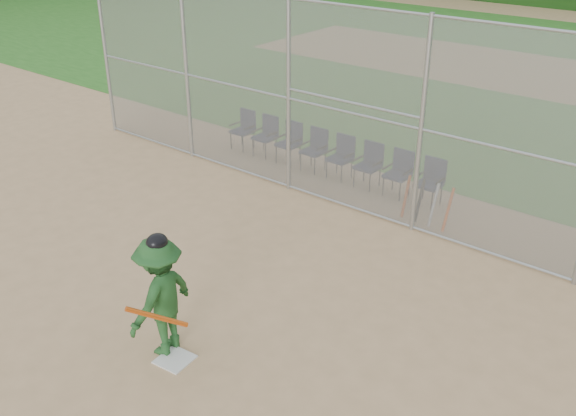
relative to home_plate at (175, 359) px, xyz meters
The scene contains 15 objects.
ground 0.53m from the home_plate, 130.98° to the left, with size 100.00×100.00×0.00m, color tan.
grass_strip 18.41m from the home_plate, 91.09° to the left, with size 100.00×100.00×0.00m, color #29681F.
dirt_patch_far 18.41m from the home_plate, 91.09° to the left, with size 24.00×24.00×0.00m, color tan.
backstop_fence 5.79m from the home_plate, 93.70° to the left, with size 16.09×0.09×4.00m.
home_plate is the anchor object (origin of this frame).
batter_at_plate 0.93m from the home_plate, 162.38° to the left, with size 1.03×1.35×1.84m.
spare_bats 5.88m from the home_plate, 83.11° to the left, with size 0.96×0.35×0.84m.
chair_0 8.08m from the home_plate, 125.94° to the left, with size 0.54×0.52×0.96m, color #0E1835, non-canonical shape.
chair_1 7.68m from the home_plate, 121.52° to the left, with size 0.54×0.52×0.96m, color #0E1835, non-canonical shape.
chair_2 7.32m from the home_plate, 116.63° to the left, with size 0.54×0.52×0.96m, color #0E1835, non-canonical shape.
chair_3 7.03m from the home_plate, 111.30° to the left, with size 0.54×0.52×0.96m, color #0E1835, non-canonical shape.
chair_4 6.80m from the home_plate, 105.55° to the left, with size 0.54×0.52×0.96m, color #0E1835, non-canonical shape.
chair_5 6.64m from the home_plate, 99.46° to the left, with size 0.54×0.52×0.96m, color #0E1835, non-canonical shape.
chair_6 6.56m from the home_plate, 93.14° to the left, with size 0.54×0.52×0.96m, color #0E1835, non-canonical shape.
chair_7 6.56m from the home_plate, 86.75° to the left, with size 0.54×0.52×0.96m, color #0E1835, non-canonical shape.
Camera 1 is at (5.92, -4.83, 5.76)m, focal length 40.00 mm.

